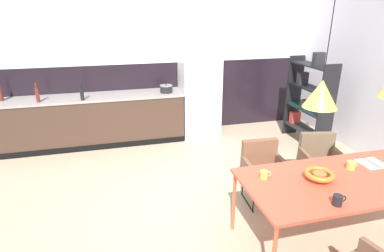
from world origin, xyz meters
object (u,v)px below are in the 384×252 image
bottle_wine_green (82,93)px  fruit_bowl (319,175)px  mug_dark_espresso (338,200)px  bottle_spice_small (0,93)px  refrigerator_column (199,86)px  armchair_head_of_table (320,156)px  bottle_oil_tall (37,94)px  mug_tall_blue (351,165)px  dining_table (343,182)px  open_book (372,163)px  open_shelf_unit (308,98)px  mug_short_terracotta (264,175)px  cooking_pot (166,89)px  armchair_corner_seat (263,164)px  pendant_lamp_over_table_near (321,94)px

bottle_wine_green → fruit_bowl: bearing=-51.9°
mug_dark_espresso → bottle_spice_small: (-3.52, 3.68, 0.23)m
refrigerator_column → armchair_head_of_table: (0.98, -2.33, -0.45)m
bottle_oil_tall → armchair_head_of_table: bearing=-30.1°
mug_tall_blue → bottle_wine_green: bottle_wine_green is taller
dining_table → open_book: (0.51, 0.20, 0.04)m
bottle_oil_tall → open_shelf_unit: size_ratio=0.19×
refrigerator_column → open_shelf_unit: 1.93m
dining_table → armchair_head_of_table: bearing=65.2°
refrigerator_column → open_shelf_unit: bearing=-26.7°
open_book → mug_short_terracotta: 1.26m
armchair_head_of_table → mug_tall_blue: mug_tall_blue is taller
refrigerator_column → cooking_pot: (-0.64, -0.07, 0.01)m
armchair_head_of_table → bottle_wine_green: (-3.03, 2.10, 0.51)m
mug_short_terracotta → bottle_oil_tall: size_ratio=0.37×
dining_table → bottle_oil_tall: size_ratio=6.30×
mug_short_terracotta → cooking_pot: bearing=98.2°
armchair_corner_seat → mug_dark_espresso: bearing=95.1°
bottle_wine_green → armchair_corner_seat: bearing=-43.8°
mug_tall_blue → cooking_pot: 3.34m
mug_dark_espresso → bottle_wine_green: 4.07m
fruit_bowl → cooking_pot: (-0.93, 3.15, 0.16)m
mug_tall_blue → open_shelf_unit: open_shelf_unit is taller
mug_tall_blue → pendant_lamp_over_table_near: pendant_lamp_over_table_near is taller
armchair_corner_seat → fruit_bowl: bearing=102.5°
armchair_head_of_table → bottle_spice_small: (-4.31, 2.38, 0.52)m
dining_table → armchair_corner_seat: size_ratio=2.61×
open_shelf_unit → armchair_corner_seat: bearing=-46.6°
bottle_oil_tall → open_shelf_unit: 4.51m
bottle_spice_small → cooking_pot: bearing=-2.7°
mug_short_terracotta → bottle_wine_green: size_ratio=0.41×
mug_dark_espresso → armchair_corner_seat: bearing=91.6°
dining_table → pendant_lamp_over_table_near: 1.00m
mug_dark_espresso → pendant_lamp_over_table_near: bearing=97.1°
mug_short_terracotta → dining_table: bearing=-15.2°
dining_table → mug_short_terracotta: 0.78m
armchair_corner_seat → pendant_lamp_over_table_near: pendant_lamp_over_table_near is taller
mug_tall_blue → pendant_lamp_over_table_near: (-0.60, -0.16, 0.84)m
open_book → mug_dark_espresso: (-0.86, -0.55, 0.04)m
mug_short_terracotta → bottle_oil_tall: bearing=131.2°
armchair_corner_seat → mug_short_terracotta: 0.85m
refrigerator_column → pendant_lamp_over_table_near: (0.15, -3.26, 0.68)m
refrigerator_column → mug_dark_espresso: 3.63m
armchair_corner_seat → cooking_pot: cooking_pot is taller
open_book → mug_short_terracotta: bearing=179.8°
mug_short_terracotta → open_book: bearing=-0.2°
armchair_head_of_table → open_book: (0.07, -0.74, 0.25)m
dining_table → mug_tall_blue: (0.21, 0.16, 0.08)m
open_book → bottle_oil_tall: bottle_oil_tall is taller
armchair_head_of_table → pendant_lamp_over_table_near: (-0.83, -0.94, 1.12)m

